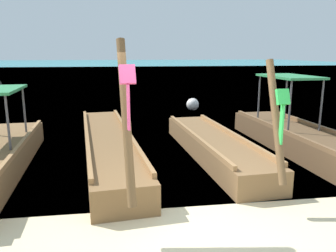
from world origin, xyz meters
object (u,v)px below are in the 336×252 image
Objects in this scene: longtail_boat_pink_ribbon at (108,145)px; longtail_boat_green_ribbon at (214,146)px; mooring_buoy_near at (193,104)px; longtail_boat_violet_ribbon at (300,138)px.

longtail_boat_pink_ribbon is 2.58m from longtail_boat_green_ribbon.
mooring_buoy_near is at bearing 60.83° from longtail_boat_pink_ribbon.
longtail_boat_pink_ribbon is 1.19× the size of longtail_boat_violet_ribbon.
longtail_boat_violet_ribbon is (2.32, 0.15, 0.07)m from longtail_boat_green_ribbon.
longtail_boat_pink_ribbon reaches higher than mooring_buoy_near.
longtail_boat_violet_ribbon is 11.51× the size of mooring_buoy_near.
longtail_boat_pink_ribbon is 4.88m from longtail_boat_violet_ribbon.
longtail_boat_violet_ribbon reaches higher than longtail_boat_pink_ribbon.
mooring_buoy_near is at bearing 102.07° from longtail_boat_violet_ribbon.
longtail_boat_green_ribbon is at bearing -97.99° from mooring_buoy_near.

